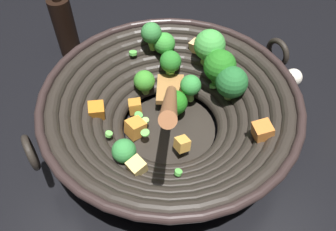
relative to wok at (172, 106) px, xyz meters
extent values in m
plane|color=black|center=(0.00, 0.00, -0.06)|extent=(4.00, 4.00, 0.00)
cylinder|color=black|center=(0.00, 0.00, -0.06)|extent=(0.16, 0.16, 0.01)
torus|color=black|center=(0.00, 0.00, -0.04)|extent=(0.22, 0.22, 0.03)
torus|color=black|center=(0.00, 0.00, -0.03)|extent=(0.25, 0.25, 0.03)
torus|color=black|center=(0.00, 0.00, -0.02)|extent=(0.28, 0.28, 0.03)
torus|color=black|center=(0.00, 0.00, -0.01)|extent=(0.31, 0.31, 0.03)
torus|color=black|center=(0.00, 0.00, 0.00)|extent=(0.34, 0.34, 0.03)
torus|color=black|center=(0.00, 0.00, 0.01)|extent=(0.37, 0.37, 0.03)
torus|color=black|center=(0.00, 0.00, 0.02)|extent=(0.40, 0.40, 0.03)
torus|color=#2C201F|center=(0.00, 0.00, 0.03)|extent=(0.42, 0.42, 0.01)
torus|color=black|center=(-0.11, 0.20, 0.03)|extent=(0.05, 0.04, 0.05)
torus|color=black|center=(0.11, -0.19, 0.03)|extent=(0.05, 0.04, 0.05)
cylinder|color=#83C159|center=(0.07, 0.05, -0.03)|extent=(0.02, 0.02, 0.01)
sphere|color=#3A8B2A|center=(0.07, 0.05, -0.01)|extent=(0.04, 0.04, 0.04)
cylinder|color=#6A9F36|center=(-0.09, 0.07, -0.02)|extent=(0.02, 0.02, 0.02)
sphere|color=#34863D|center=(-0.09, 0.07, 0.00)|extent=(0.04, 0.04, 0.04)
cylinder|color=#7AB247|center=(0.14, 0.04, 0.02)|extent=(0.02, 0.02, 0.02)
sphere|color=#347E39|center=(0.14, 0.04, 0.05)|extent=(0.04, 0.04, 0.04)
cylinder|color=#7AC04F|center=(0.06, -0.03, -0.03)|extent=(0.01, 0.02, 0.02)
sphere|color=#328A3B|center=(0.06, -0.03, -0.01)|extent=(0.04, 0.04, 0.04)
cylinder|color=#66AF4A|center=(0.11, 0.00, -0.02)|extent=(0.03, 0.02, 0.02)
sphere|color=#277525|center=(0.11, 0.00, 0.01)|extent=(0.04, 0.04, 0.04)
cylinder|color=#87AC4D|center=(0.12, -0.07, 0.00)|extent=(0.03, 0.04, 0.03)
sphere|color=green|center=(0.12, -0.07, 0.04)|extent=(0.06, 0.06, 0.06)
cylinder|color=#78B33E|center=(0.14, 0.01, 0.00)|extent=(0.02, 0.02, 0.01)
sphere|color=green|center=(0.14, 0.01, 0.02)|extent=(0.04, 0.04, 0.04)
cylinder|color=#56A33E|center=(0.08, -0.09, -0.01)|extent=(0.03, 0.03, 0.03)
sphere|color=#23721D|center=(0.08, -0.09, 0.02)|extent=(0.06, 0.06, 0.06)
cylinder|color=#7BA741|center=(0.03, -0.01, -0.04)|extent=(0.02, 0.02, 0.01)
sphere|color=#1F7218|center=(0.03, -0.01, -0.02)|extent=(0.04, 0.04, 0.04)
cylinder|color=#7AA84F|center=(0.04, -0.10, -0.02)|extent=(0.03, 0.03, 0.02)
sphere|color=#23672E|center=(0.04, -0.10, 0.02)|extent=(0.06, 0.06, 0.06)
cube|color=#E4C26A|center=(-0.12, 0.05, 0.00)|extent=(0.03, 0.03, 0.03)
cube|color=#ECB176|center=(0.14, -0.05, 0.02)|extent=(0.03, 0.03, 0.03)
cube|color=gold|center=(-0.06, -0.02, -0.03)|extent=(0.03, 0.03, 0.03)
cube|color=orange|center=(-0.07, -0.14, 0.02)|extent=(0.03, 0.04, 0.03)
cube|color=orange|center=(-0.02, 0.06, -0.04)|extent=(0.04, 0.04, 0.03)
cube|color=#C7711D|center=(0.00, 0.13, -0.01)|extent=(0.03, 0.03, 0.03)
cube|color=#BD792A|center=(0.03, 0.07, -0.03)|extent=(0.03, 0.03, 0.03)
cylinder|color=#56B247|center=(0.04, -0.01, -0.04)|extent=(0.02, 0.02, 0.01)
cylinder|color=#99D166|center=(0.11, -0.09, 0.03)|extent=(0.01, 0.01, 0.01)
cylinder|color=#56B247|center=(0.13, 0.07, 0.01)|extent=(0.02, 0.02, 0.01)
cylinder|color=#56B247|center=(-0.12, -0.01, 0.00)|extent=(0.02, 0.02, 0.01)
cylinder|color=#6BC651|center=(0.10, -0.07, 0.01)|extent=(0.01, 0.01, 0.01)
cylinder|color=#6BC651|center=(0.07, -0.08, -0.02)|extent=(0.02, 0.02, 0.01)
cylinder|color=#99D166|center=(-0.01, 0.05, -0.03)|extent=(0.02, 0.02, 0.00)
cylinder|color=#6BC651|center=(-0.03, 0.04, -0.03)|extent=(0.02, 0.02, 0.00)
cylinder|color=#6BC651|center=(-0.05, 0.10, -0.01)|extent=(0.02, 0.02, 0.01)
cylinder|color=#56B247|center=(0.01, 0.06, -0.03)|extent=(0.02, 0.02, 0.01)
cube|color=#9E6B38|center=(0.07, 0.00, -0.03)|extent=(0.07, 0.05, 0.01)
cylinder|color=#A3633C|center=(-0.07, 0.00, 0.09)|extent=(0.23, 0.02, 0.20)
cylinder|color=black|center=(0.22, 0.22, 0.00)|extent=(0.04, 0.04, 0.13)
sphere|color=silver|center=(0.12, -0.24, -0.05)|extent=(0.04, 0.04, 0.04)
camera|label=1|loc=(-0.37, 0.00, 0.42)|focal=35.85mm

